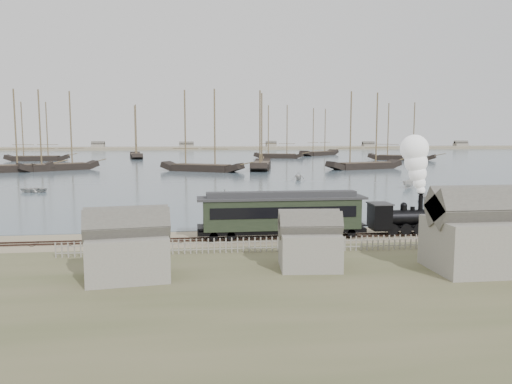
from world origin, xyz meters
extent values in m
plane|color=tan|center=(0.00, 0.00, 0.00)|extent=(600.00, 600.00, 0.00)
cube|color=#42555F|center=(0.00, 170.00, 0.03)|extent=(600.00, 336.00, 0.06)
cube|color=#35231D|center=(0.00, -2.50, 0.10)|extent=(120.00, 0.08, 0.12)
cube|color=#35231D|center=(0.00, -1.50, 0.10)|extent=(120.00, 0.08, 0.12)
cube|color=#3F3228|center=(0.00, -2.00, 0.03)|extent=(120.00, 1.80, 0.06)
cube|color=tan|center=(0.00, 250.00, 0.00)|extent=(500.00, 20.00, 1.80)
cube|color=black|center=(13.22, -2.00, 0.67)|extent=(6.36, 1.87, 0.23)
cylinder|color=black|center=(12.85, -2.00, 1.61)|extent=(3.93, 1.40, 1.40)
cube|color=black|center=(10.79, -2.00, 1.80)|extent=(1.68, 2.06, 2.15)
cube|color=#2F3032|center=(10.79, -2.00, 2.92)|extent=(1.87, 2.24, 0.11)
cylinder|color=black|center=(14.62, -2.00, 2.87)|extent=(0.41, 0.41, 1.50)
sphere|color=black|center=(13.03, -2.00, 2.70)|extent=(0.60, 0.60, 0.60)
cone|color=black|center=(16.21, -2.00, 0.58)|extent=(1.31, 1.87, 1.87)
cube|color=black|center=(15.28, -2.00, 2.54)|extent=(0.33, 0.33, 0.33)
cube|color=black|center=(1.82, -2.00, 0.74)|extent=(14.75, 2.42, 0.37)
cube|color=black|center=(1.82, -2.00, 2.21)|extent=(13.69, 2.63, 2.63)
cube|color=black|center=(1.82, -3.34, 2.48)|extent=(12.64, 0.06, 0.95)
cube|color=black|center=(1.82, -0.66, 2.48)|extent=(12.64, 0.06, 0.95)
cube|color=#2F3032|center=(1.82, -2.00, 3.58)|extent=(14.75, 2.84, 0.19)
cube|color=#2F3032|center=(1.82, -2.00, 3.90)|extent=(13.17, 1.26, 0.47)
imported|color=beige|center=(-13.73, -0.19, 0.34)|extent=(3.43, 3.95, 0.68)
imported|color=beige|center=(-15.76, 11.66, 0.42)|extent=(3.77, 2.88, 0.73)
imported|color=beige|center=(-1.45, 23.37, 0.82)|extent=(3.14, 3.41, 1.51)
imported|color=beige|center=(-3.36, 17.59, 0.80)|extent=(4.06, 2.37, 1.48)
imported|color=beige|center=(10.35, 27.41, 0.45)|extent=(4.43, 4.66, 0.78)
imported|color=beige|center=(25.38, 18.40, 0.87)|extent=(4.07, 4.06, 1.63)
imported|color=beige|center=(30.32, 35.61, 0.78)|extent=(3.60, 3.62, 1.43)
imported|color=beige|center=(-30.97, 36.84, 0.50)|extent=(3.89, 4.81, 0.88)
imported|color=beige|center=(14.66, 51.67, 0.92)|extent=(3.41, 2.99, 1.71)
camera|label=1|loc=(-5.74, -44.61, 9.13)|focal=35.00mm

